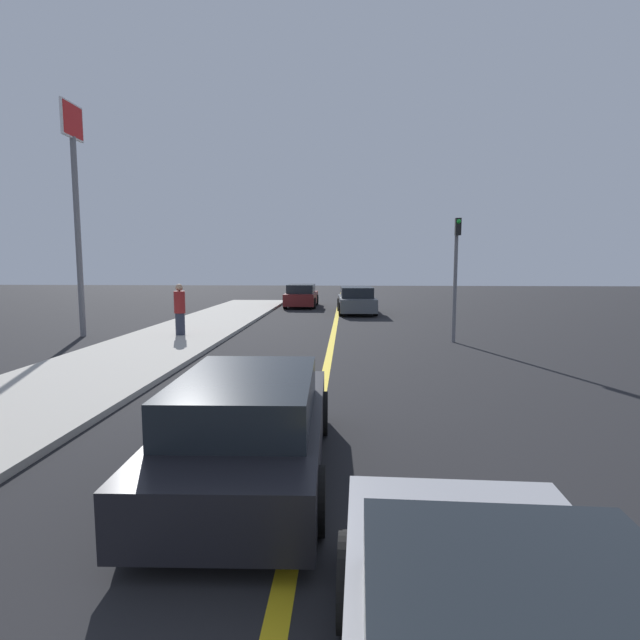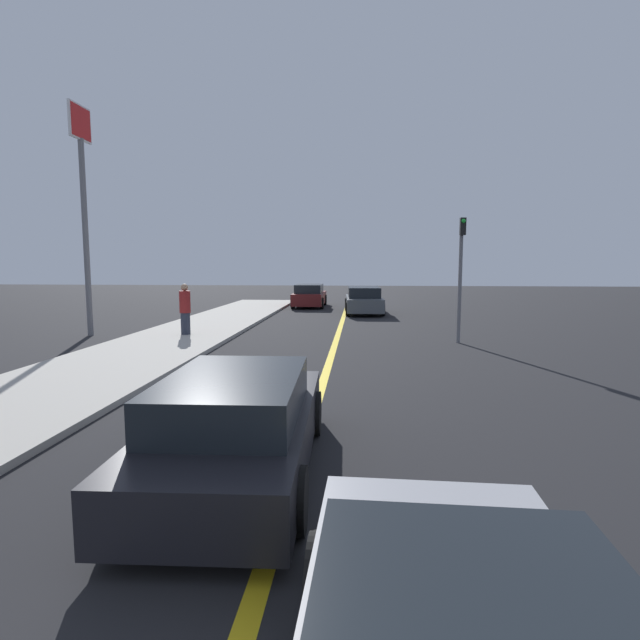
# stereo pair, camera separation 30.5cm
# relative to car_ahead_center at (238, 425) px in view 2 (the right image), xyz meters

# --- Properties ---
(road_center_line) EXTENTS (0.20, 60.00, 0.01)m
(road_center_line) POSITION_rel_car_ahead_center_xyz_m (0.69, 11.35, -0.63)
(road_center_line) COLOR gold
(road_center_line) RESTS_ON ground_plane
(sidewalk_left) EXTENTS (3.69, 34.61, 0.12)m
(sidewalk_left) POSITION_rel_car_ahead_center_xyz_m (-4.79, 10.66, -0.57)
(sidewalk_left) COLOR #ADA89E
(sidewalk_left) RESTS_ON ground_plane
(car_ahead_center) EXTENTS (2.01, 4.63, 1.30)m
(car_ahead_center) POSITION_rel_car_ahead_center_xyz_m (0.00, 0.00, 0.00)
(car_ahead_center) COLOR black
(car_ahead_center) RESTS_ON ground_plane
(car_far_distant) EXTENTS (2.10, 4.69, 1.40)m
(car_far_distant) POSITION_rel_car_ahead_center_xyz_m (1.69, 20.37, 0.05)
(car_far_distant) COLOR #4C5156
(car_far_distant) RESTS_ON ground_plane
(car_parked_left_lot) EXTENTS (1.90, 4.26, 1.37)m
(car_parked_left_lot) POSITION_rel_car_ahead_center_xyz_m (-1.56, 24.06, 0.03)
(car_parked_left_lot) COLOR maroon
(car_parked_left_lot) RESTS_ON ground_plane
(pedestrian_mid_group) EXTENTS (0.38, 0.38, 1.79)m
(pedestrian_mid_group) POSITION_rel_car_ahead_center_xyz_m (-4.66, 11.17, 0.38)
(pedestrian_mid_group) COLOR #282D3D
(pedestrian_mid_group) RESTS_ON sidewalk_left
(traffic_light) EXTENTS (0.18, 0.40, 4.08)m
(traffic_light) POSITION_rel_car_ahead_center_xyz_m (4.76, 10.74, 1.87)
(traffic_light) COLOR slate
(traffic_light) RESTS_ON ground_plane
(roadside_sign) EXTENTS (0.20, 1.33, 8.13)m
(roadside_sign) POSITION_rel_car_ahead_center_xyz_m (-8.35, 11.45, 4.92)
(roadside_sign) COLOR slate
(roadside_sign) RESTS_ON ground_plane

